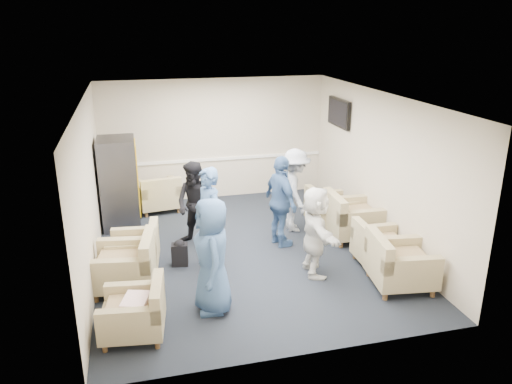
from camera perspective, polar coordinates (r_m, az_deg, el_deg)
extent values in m
plane|color=black|center=(8.89, -1.25, -6.76)|extent=(6.00, 6.00, 0.00)
plane|color=white|center=(8.09, -1.38, 10.74)|extent=(6.00, 6.00, 0.00)
cube|color=beige|center=(11.24, -4.77, 6.00)|extent=(5.00, 0.02, 2.70)
cube|color=beige|center=(5.71, 5.53, -7.17)|extent=(5.00, 0.02, 2.70)
cube|color=beige|center=(8.23, -18.52, 0.22)|extent=(0.02, 6.00, 2.70)
cube|color=beige|center=(9.25, 13.97, 2.67)|extent=(0.02, 6.00, 2.70)
cube|color=white|center=(11.33, -4.69, 3.76)|extent=(4.98, 0.04, 0.06)
cube|color=black|center=(10.65, 9.46, 8.93)|extent=(0.07, 1.00, 0.58)
cube|color=black|center=(10.64, 9.29, 8.93)|extent=(0.01, 0.92, 0.50)
cube|color=#45464C|center=(10.69, 9.62, 8.14)|extent=(0.04, 0.10, 0.25)
cube|color=tan|center=(6.79, -13.87, -13.86)|extent=(0.88, 0.88, 0.26)
cube|color=#957B52|center=(6.69, -13.99, -12.59)|extent=(0.61, 0.58, 0.09)
cube|color=tan|center=(6.59, -11.20, -11.53)|extent=(0.23, 0.79, 0.37)
cube|color=tan|center=(7.87, -14.81, -8.80)|extent=(1.03, 1.03, 0.30)
cube|color=#957B52|center=(7.78, -14.93, -7.48)|extent=(0.71, 0.68, 0.11)
cube|color=tan|center=(7.65, -12.24, -6.39)|extent=(0.29, 0.91, 0.42)
cube|color=tan|center=(8.46, -13.75, -6.94)|extent=(0.87, 0.87, 0.26)
cube|color=#957B52|center=(8.39, -13.84, -5.86)|extent=(0.60, 0.57, 0.09)
cube|color=tan|center=(8.30, -11.66, -4.92)|extent=(0.22, 0.79, 0.37)
cube|color=tan|center=(7.98, 16.22, -8.53)|extent=(1.01, 1.01, 0.29)
cube|color=#957B52|center=(7.90, 16.35, -7.24)|extent=(0.69, 0.66, 0.11)
cube|color=tan|center=(7.70, 13.88, -6.41)|extent=(0.27, 0.90, 0.42)
cube|color=tan|center=(8.56, 14.14, -6.63)|extent=(0.82, 0.82, 0.26)
cube|color=#957B52|center=(8.49, 14.24, -5.54)|extent=(0.57, 0.53, 0.09)
cube|color=tan|center=(8.30, 12.24, -4.91)|extent=(0.16, 0.80, 0.37)
cube|color=tan|center=(9.49, 11.06, -3.52)|extent=(0.96, 0.96, 0.31)
cube|color=#957B52|center=(9.42, 11.13, -2.35)|extent=(0.67, 0.63, 0.11)
cube|color=tan|center=(9.22, 8.97, -1.60)|extent=(0.19, 0.94, 0.44)
cube|color=tan|center=(9.99, 8.53, -2.43)|extent=(0.87, 0.87, 0.27)
cube|color=#957B52|center=(9.93, 8.58, -1.45)|extent=(0.60, 0.57, 0.10)
cube|color=tan|center=(9.74, 6.83, -0.88)|extent=(0.19, 0.82, 0.38)
cube|color=tan|center=(10.90, -11.04, -0.69)|extent=(0.94, 0.94, 0.28)
cube|color=#957B52|center=(10.84, -11.10, 0.24)|extent=(0.61, 0.65, 0.10)
cube|color=tan|center=(10.47, -10.78, 0.43)|extent=(0.85, 0.24, 0.39)
cube|color=#45464C|center=(10.01, -15.39, 0.98)|extent=(0.70, 0.84, 1.77)
cube|color=orange|center=(9.98, -13.38, 1.63)|extent=(0.02, 0.71, 1.41)
cube|color=black|center=(10.22, -13.06, -2.33)|extent=(0.02, 0.42, 0.11)
cube|color=black|center=(8.43, -8.70, -7.08)|extent=(0.29, 0.23, 0.38)
sphere|color=black|center=(8.35, -8.76, -6.03)|extent=(0.19, 0.19, 0.19)
cube|color=white|center=(6.66, -13.59, -12.13)|extent=(0.41, 0.48, 0.12)
imported|color=#3A5B8D|center=(6.87, -5.04, -7.30)|extent=(0.54, 0.82, 1.65)
imported|color=#3A5B8D|center=(8.02, -5.45, -3.12)|extent=(0.59, 0.72, 1.71)
imported|color=black|center=(8.87, -6.92, -1.49)|extent=(0.96, 0.94, 1.56)
imported|color=beige|center=(9.51, 4.47, 0.18)|extent=(0.68, 1.09, 1.61)
imported|color=#3A5B8D|center=(8.83, 2.86, -1.12)|extent=(0.60, 1.04, 1.66)
imported|color=white|center=(7.90, 6.79, -4.47)|extent=(0.56, 1.39, 1.46)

